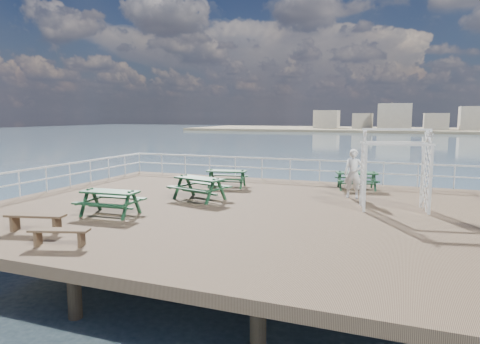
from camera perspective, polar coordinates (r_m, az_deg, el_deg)
The scene contains 11 objects.
ground at distance 15.12m, azimuth 0.14°, elevation -5.33°, with size 18.00×14.00×0.30m, color brown.
sea_backdrop at distance 148.06m, azimuth 24.00°, elevation 5.52°, with size 300.00×300.00×9.20m.
railing at distance 17.34m, azimuth 2.95°, elevation -0.23°, with size 17.77×13.76×1.10m.
picnic_table_a at distance 16.50m, azimuth -5.44°, elevation -1.55°, with size 2.34×2.08×0.97m.
picnic_table_b at distance 19.32m, azimuth -1.77°, elevation -0.39°, with size 1.97×1.70×0.85m.
picnic_table_c at distance 19.38m, azimuth 15.28°, elevation -0.64°, with size 2.04×1.80×0.85m.
picnic_table_d at distance 14.54m, azimuth -16.93°, elevation -3.26°, with size 1.94×1.60×0.90m.
flat_bench_near at distance 11.62m, azimuth -22.94°, elevation -7.54°, with size 1.52×0.79×0.43m.
flat_bench_far at distance 13.30m, azimuth -25.61°, elevation -5.63°, with size 1.73×0.80×0.48m.
trellis_arbor at distance 15.50m, azimuth 19.91°, elevation -0.25°, with size 2.43×1.59×2.79m.
person at distance 17.28m, azimuth 14.86°, elevation -0.21°, with size 0.70×0.46×1.92m, color white.
Camera 1 is at (5.27, -13.76, 3.24)m, focal length 32.00 mm.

